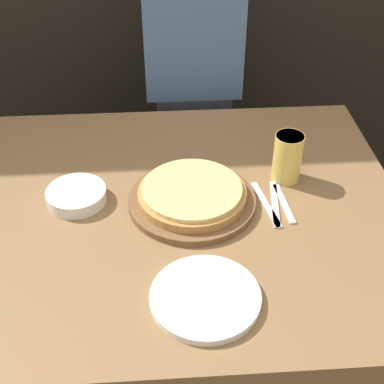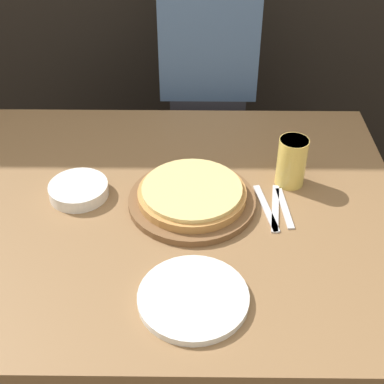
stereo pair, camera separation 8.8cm
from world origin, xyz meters
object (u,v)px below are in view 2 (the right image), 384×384
object	(u,v)px
pizza_on_board	(192,196)
side_bowl	(79,190)
beer_glass	(292,160)
fork	(266,208)
spoon	(285,208)
dinner_plate	(193,298)
dinner_knife	(275,208)
diner_person	(207,101)

from	to	relation	value
pizza_on_board	side_bowl	distance (m)	0.31
pizza_on_board	beer_glass	xyz separation A→B (m)	(0.28, 0.10, 0.05)
fork	spoon	world-z (taller)	same
beer_glass	spoon	size ratio (longest dim) A/B	0.85
dinner_plate	side_bowl	distance (m)	0.49
fork	dinner_knife	distance (m)	0.03
dinner_knife	spoon	xyz separation A→B (m)	(0.03, 0.00, 0.00)
beer_glass	dinner_knife	world-z (taller)	beer_glass
side_bowl	fork	world-z (taller)	side_bowl
side_bowl	dinner_knife	world-z (taller)	side_bowl
dinner_plate	dinner_knife	xyz separation A→B (m)	(0.22, 0.32, -0.01)
dinner_knife	side_bowl	bearing A→B (deg)	174.35
pizza_on_board	side_bowl	size ratio (longest dim) A/B	2.12
beer_glass	spoon	world-z (taller)	beer_glass
spoon	diner_person	bearing A→B (deg)	105.10
dinner_knife	spoon	world-z (taller)	same
beer_glass	diner_person	distance (m)	0.67
fork	diner_person	world-z (taller)	diner_person
fork	beer_glass	bearing A→B (deg)	57.01
pizza_on_board	spoon	bearing A→B (deg)	-4.40
dinner_knife	diner_person	size ratio (longest dim) A/B	0.15
dinner_knife	pizza_on_board	bearing A→B (deg)	175.11
pizza_on_board	spoon	distance (m)	0.25
pizza_on_board	beer_glass	size ratio (longest dim) A/B	2.41
side_bowl	dinner_knife	bearing A→B (deg)	-5.65
dinner_plate	spoon	distance (m)	0.40
side_bowl	spoon	size ratio (longest dim) A/B	0.97
diner_person	fork	bearing A→B (deg)	-78.60
diner_person	dinner_knife	bearing A→B (deg)	-76.74
pizza_on_board	dinner_plate	distance (m)	0.34
beer_glass	spoon	bearing A→B (deg)	-102.76
side_bowl	beer_glass	bearing A→B (deg)	6.32
spoon	diner_person	distance (m)	0.76
dinner_knife	spoon	size ratio (longest dim) A/B	1.17
beer_glass	fork	bearing A→B (deg)	-122.99
side_bowl	diner_person	bearing A→B (deg)	61.79
side_bowl	fork	distance (m)	0.51
side_bowl	spoon	distance (m)	0.56
pizza_on_board	spoon	world-z (taller)	pizza_on_board
fork	pizza_on_board	bearing A→B (deg)	174.50
beer_glass	diner_person	size ratio (longest dim) A/B	0.11
pizza_on_board	side_bowl	xyz separation A→B (m)	(-0.31, 0.03, -0.01)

